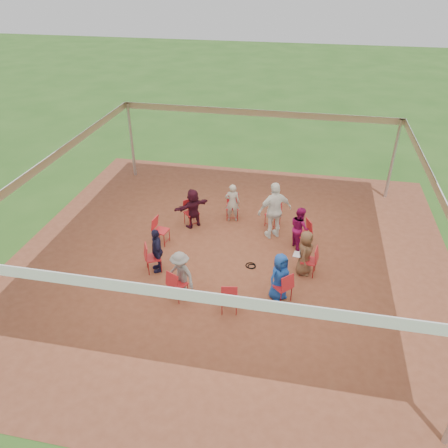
% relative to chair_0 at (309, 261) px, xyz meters
% --- Properties ---
extents(ground, '(80.00, 80.00, 0.00)m').
position_rel_chair_0_xyz_m(ground, '(-2.29, 0.34, -0.45)').
color(ground, '#2B571B').
rests_on(ground, ground).
extents(dirt_patch, '(13.00, 13.00, 0.00)m').
position_rel_chair_0_xyz_m(dirt_patch, '(-2.29, 0.34, -0.44)').
color(dirt_patch, brown).
rests_on(dirt_patch, ground).
extents(tent, '(10.33, 10.33, 3.00)m').
position_rel_chair_0_xyz_m(tent, '(-2.29, 0.34, 1.92)').
color(tent, '#B2B2B7').
rests_on(tent, ground).
extents(chair_0, '(0.50, 0.48, 0.90)m').
position_rel_chair_0_xyz_m(chair_0, '(0.00, 0.00, 0.00)').
color(chair_0, red).
rests_on(chair_0, ground).
extents(chair_1, '(0.58, 0.58, 0.90)m').
position_rel_chair_0_xyz_m(chair_1, '(-0.24, 1.41, 0.00)').
color(chair_1, red).
rests_on(chair_1, ground).
extents(chair_2, '(0.57, 0.58, 0.90)m').
position_rel_chair_0_xyz_m(chair_2, '(-1.26, 2.41, 0.00)').
color(chair_2, red).
rests_on(chair_2, ground).
extents(chair_3, '(0.49, 0.50, 0.90)m').
position_rel_chair_0_xyz_m(chair_3, '(-2.67, 2.62, 0.00)').
color(chair_3, red).
rests_on(chair_3, ground).
extents(chair_4, '(0.61, 0.61, 0.90)m').
position_rel_chair_0_xyz_m(chair_4, '(-3.94, 1.96, 0.00)').
color(chair_4, red).
rests_on(chair_4, ground).
extents(chair_5, '(0.50, 0.48, 0.90)m').
position_rel_chair_0_xyz_m(chair_5, '(-4.57, 0.68, 0.00)').
color(chair_5, red).
rests_on(chair_5, ground).
extents(chair_6, '(0.58, 0.58, 0.90)m').
position_rel_chair_0_xyz_m(chair_6, '(-4.34, -0.73, 0.00)').
color(chair_6, red).
rests_on(chair_6, ground).
extents(chair_7, '(0.57, 0.58, 0.90)m').
position_rel_chair_0_xyz_m(chair_7, '(-3.32, -1.73, 0.00)').
color(chair_7, red).
rests_on(chair_7, ground).
extents(chair_8, '(0.49, 0.50, 0.90)m').
position_rel_chair_0_xyz_m(chair_8, '(-1.90, -1.94, 0.00)').
color(chair_8, red).
rests_on(chair_8, ground).
extents(chair_9, '(0.61, 0.61, 0.90)m').
position_rel_chair_0_xyz_m(chair_9, '(-0.64, -1.28, 0.00)').
color(chair_9, red).
rests_on(chair_9, ground).
extents(person_seated_0, '(0.47, 0.71, 1.36)m').
position_rel_chair_0_xyz_m(person_seated_0, '(-0.12, 0.02, 0.24)').
color(person_seated_0, brown).
rests_on(person_seated_0, ground).
extents(person_seated_1, '(0.64, 0.76, 1.36)m').
position_rel_chair_0_xyz_m(person_seated_1, '(-0.34, 1.35, 0.24)').
color(person_seated_1, '#800D49').
rests_on(person_seated_1, ground).
extents(person_seated_2, '(0.54, 0.40, 1.36)m').
position_rel_chair_0_xyz_m(person_seated_2, '(-2.65, 2.50, 0.24)').
color(person_seated_2, '#A7A295').
rests_on(person_seated_2, ground).
extents(person_seated_3, '(1.22, 1.23, 1.36)m').
position_rel_chair_0_xyz_m(person_seated_3, '(-3.85, 1.88, 0.24)').
color(person_seated_3, '#3A0F1F').
rests_on(person_seated_3, ground).
extents(person_seated_4, '(0.73, 0.90, 1.36)m').
position_rel_chair_0_xyz_m(person_seated_4, '(-4.23, -0.67, 0.24)').
color(person_seated_4, '#1D1B3C').
rests_on(person_seated_4, ground).
extents(person_seated_5, '(0.98, 0.78, 1.36)m').
position_rel_chair_0_xyz_m(person_seated_5, '(-3.26, -1.62, 0.24)').
color(person_seated_5, gray).
rests_on(person_seated_5, ground).
extents(person_seated_6, '(0.73, 0.74, 1.36)m').
position_rel_chair_0_xyz_m(person_seated_6, '(-0.72, -1.20, 0.24)').
color(person_seated_6, '#17429E').
rests_on(person_seated_6, ground).
extents(standing_person, '(1.26, 1.06, 1.91)m').
position_rel_chair_0_xyz_m(standing_person, '(-1.16, 1.76, 0.51)').
color(standing_person, white).
rests_on(standing_person, ground).
extents(cable_coil, '(0.36, 0.36, 0.03)m').
position_rel_chair_0_xyz_m(cable_coil, '(-1.63, 0.01, -0.43)').
color(cable_coil, black).
rests_on(cable_coil, ground).
extents(laptop, '(0.28, 0.33, 0.21)m').
position_rel_chair_0_xyz_m(laptop, '(-0.28, 0.04, 0.19)').
color(laptop, '#B7B7BC').
rests_on(laptop, ground).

